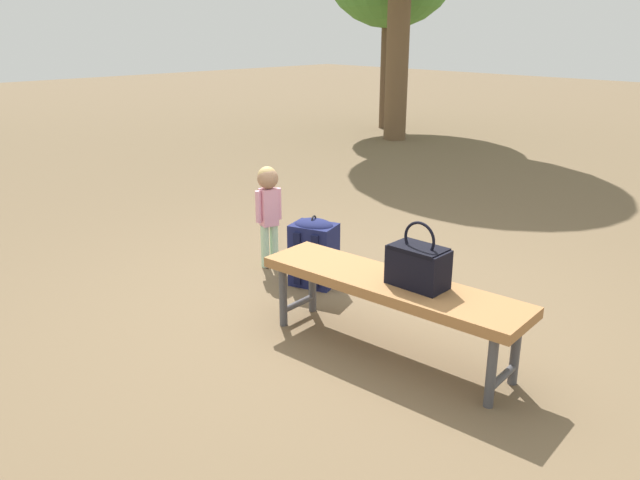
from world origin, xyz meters
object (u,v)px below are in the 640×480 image
(handbag, at_px, (418,264))
(child_standing, at_px, (268,201))
(park_bench, at_px, (390,289))
(backpack_large, at_px, (314,250))

(handbag, bearing_deg, child_standing, -12.21)
(handbag, height_order, child_standing, handbag)
(park_bench, relative_size, child_standing, 2.05)
(backpack_large, bearing_deg, park_bench, 158.95)
(park_bench, relative_size, backpack_large, 3.10)
(park_bench, height_order, child_standing, child_standing)
(handbag, distance_m, child_standing, 1.74)
(handbag, height_order, backpack_large, handbag)
(park_bench, distance_m, handbag, 0.24)
(child_standing, distance_m, backpack_large, 0.58)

